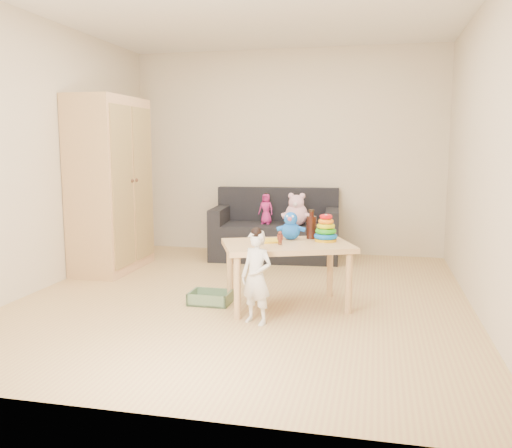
% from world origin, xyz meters
% --- Properties ---
extents(room, '(4.50, 4.50, 4.50)m').
position_xyz_m(room, '(0.00, 0.00, 1.30)').
color(room, tan).
rests_on(room, ground).
extents(wardrobe, '(0.53, 1.06, 1.91)m').
position_xyz_m(wardrobe, '(-1.72, 0.79, 0.96)').
color(wardrobe, '#DDA679').
rests_on(wardrobe, ground).
extents(sofa, '(1.60, 0.88, 0.43)m').
position_xyz_m(sofa, '(-0.05, 1.78, 0.22)').
color(sofa, black).
rests_on(sofa, ground).
extents(play_table, '(1.24, 1.02, 0.56)m').
position_xyz_m(play_table, '(0.42, -0.20, 0.28)').
color(play_table, '#DBAB78').
rests_on(play_table, ground).
extents(storage_bin, '(0.36, 0.27, 0.11)m').
position_xyz_m(storage_bin, '(-0.25, -0.26, 0.05)').
color(storage_bin, '#5D7D5B').
rests_on(storage_bin, ground).
extents(toddler, '(0.32, 0.27, 0.72)m').
position_xyz_m(toddler, '(0.27, -0.70, 0.36)').
color(toddler, white).
rests_on(toddler, ground).
extents(pink_bear, '(0.34, 0.30, 0.33)m').
position_xyz_m(pink_bear, '(0.22, 1.72, 0.60)').
color(pink_bear, '#FFBBD7').
rests_on(pink_bear, sofa).
extents(doll, '(0.20, 0.16, 0.36)m').
position_xyz_m(doll, '(-0.16, 1.74, 0.62)').
color(doll, '#C1247B').
rests_on(doll, sofa).
extents(ring_stacker, '(0.21, 0.21, 0.24)m').
position_xyz_m(ring_stacker, '(0.74, -0.04, 0.65)').
color(ring_stacker, '#DBA10B').
rests_on(ring_stacker, play_table).
extents(brown_bottle, '(0.09, 0.09, 0.26)m').
position_xyz_m(brown_bottle, '(0.60, 0.07, 0.67)').
color(brown_bottle, black).
rests_on(brown_bottle, play_table).
extents(blue_plush, '(0.23, 0.20, 0.25)m').
position_xyz_m(blue_plush, '(0.43, -0.01, 0.69)').
color(blue_plush, blue).
rests_on(blue_plush, play_table).
extents(wooden_figure, '(0.06, 0.06, 0.12)m').
position_xyz_m(wooden_figure, '(0.38, -0.29, 0.62)').
color(wooden_figure, maroon).
rests_on(wooden_figure, play_table).
extents(yellow_book, '(0.26, 0.26, 0.02)m').
position_xyz_m(yellow_book, '(0.25, -0.17, 0.57)').
color(yellow_book, yellow).
rests_on(yellow_book, play_table).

